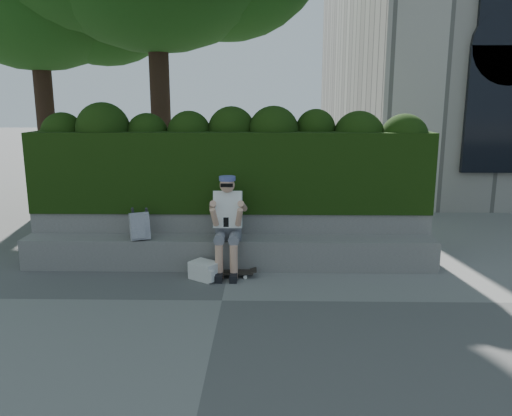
{
  "coord_description": "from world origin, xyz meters",
  "views": [
    {
      "loc": [
        0.53,
        -5.74,
        2.4
      ],
      "look_at": [
        0.4,
        1.0,
        0.95
      ],
      "focal_mm": 35.0,
      "sensor_mm": 36.0,
      "label": 1
    }
  ],
  "objects_px": {
    "backpack_plaid": "(140,226)",
    "person": "(228,221)",
    "skateboard": "(226,273)",
    "backpack_ground": "(204,270)"
  },
  "relations": [
    {
      "from": "person",
      "to": "backpack_plaid",
      "type": "bearing_deg",
      "value": 176.33
    },
    {
      "from": "backpack_plaid",
      "to": "backpack_ground",
      "type": "height_order",
      "value": "backpack_plaid"
    },
    {
      "from": "person",
      "to": "skateboard",
      "type": "bearing_deg",
      "value": -92.41
    },
    {
      "from": "skateboard",
      "to": "backpack_ground",
      "type": "distance_m",
      "value": 0.31
    },
    {
      "from": "skateboard",
      "to": "backpack_plaid",
      "type": "height_order",
      "value": "backpack_plaid"
    },
    {
      "from": "person",
      "to": "backpack_plaid",
      "type": "relative_size",
      "value": 3.53
    },
    {
      "from": "person",
      "to": "backpack_ground",
      "type": "height_order",
      "value": "person"
    },
    {
      "from": "person",
      "to": "skateboard",
      "type": "relative_size",
      "value": 1.83
    },
    {
      "from": "skateboard",
      "to": "backpack_ground",
      "type": "relative_size",
      "value": 2.02
    },
    {
      "from": "backpack_plaid",
      "to": "person",
      "type": "bearing_deg",
      "value": -27.45
    }
  ]
}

